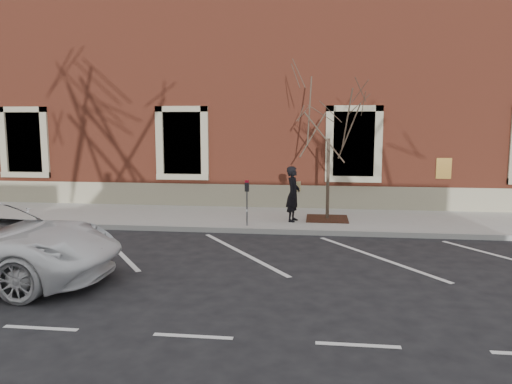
# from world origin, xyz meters

# --- Properties ---
(ground) EXTENTS (120.00, 120.00, 0.00)m
(ground) POSITION_xyz_m (0.00, 0.00, 0.00)
(ground) COLOR #28282B
(ground) RESTS_ON ground
(sidewalk_near) EXTENTS (40.00, 3.50, 0.15)m
(sidewalk_near) POSITION_xyz_m (0.00, 1.75, 0.07)
(sidewalk_near) COLOR #B5B2AA
(sidewalk_near) RESTS_ON ground
(curb_near) EXTENTS (40.00, 0.12, 0.15)m
(curb_near) POSITION_xyz_m (0.00, -0.05, 0.07)
(curb_near) COLOR #9E9E99
(curb_near) RESTS_ON ground
(parking_stripes) EXTENTS (28.00, 4.40, 0.01)m
(parking_stripes) POSITION_xyz_m (0.00, -2.20, 0.00)
(parking_stripes) COLOR silver
(parking_stripes) RESTS_ON ground
(building_civic) EXTENTS (40.00, 8.62, 8.00)m
(building_civic) POSITION_xyz_m (0.00, 7.74, 4.00)
(building_civic) COLOR brown
(building_civic) RESTS_ON ground
(man) EXTENTS (0.52, 0.68, 1.68)m
(man) POSITION_xyz_m (1.07, 1.11, 0.99)
(man) COLOR black
(man) RESTS_ON sidewalk_near
(parking_meter) EXTENTS (0.12, 0.09, 1.33)m
(parking_meter) POSITION_xyz_m (-0.22, 0.28, 1.07)
(parking_meter) COLOR #595B60
(parking_meter) RESTS_ON sidewalk_near
(tree_grate) EXTENTS (1.28, 1.28, 0.03)m
(tree_grate) POSITION_xyz_m (2.11, 1.56, 0.17)
(tree_grate) COLOR #411B14
(tree_grate) RESTS_ON sidewalk_near
(sapling) EXTENTS (2.73, 2.73, 4.54)m
(sapling) POSITION_xyz_m (2.11, 1.56, 3.33)
(sapling) COLOR #4E3D2F
(sapling) RESTS_ON sidewalk_near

